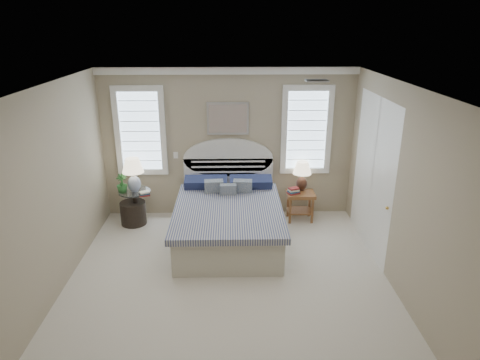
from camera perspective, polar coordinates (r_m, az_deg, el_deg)
name	(u,v)px	position (r m, az deg, el deg)	size (l,w,h in m)	color
floor	(228,289)	(6.01, -1.56, -14.28)	(4.50, 5.00, 0.01)	beige
ceiling	(226,88)	(5.00, -1.86, 12.14)	(4.50, 5.00, 0.01)	white
wall_back	(228,144)	(7.73, -1.60, 4.83)	(4.50, 0.02, 2.70)	tan
wall_left	(46,199)	(5.83, -24.42, -2.29)	(0.02, 5.00, 2.70)	tan
wall_right	(405,196)	(5.79, 21.17, -1.96)	(0.02, 5.00, 2.70)	tan
crown_molding	(227,71)	(7.45, -1.70, 14.36)	(4.50, 0.08, 0.12)	white
hvac_vent	(317,81)	(5.91, 10.23, 12.90)	(0.30, 0.20, 0.02)	#B2B2B2
switch_plate	(176,155)	(7.83, -8.57, 3.30)	(0.08, 0.01, 0.12)	white
window_left	(140,131)	(7.81, -13.14, 6.37)	(0.90, 0.06, 1.60)	silver
window_right	(306,130)	(7.76, 8.84, 6.58)	(0.90, 0.06, 1.60)	silver
painting	(228,119)	(7.58, -1.64, 8.18)	(0.74, 0.04, 0.58)	silver
closet_door	(373,175)	(6.89, 17.26, 0.64)	(0.02, 1.80, 2.40)	white
bed	(228,217)	(7.08, -1.56, -4.98)	(1.72, 2.28, 1.47)	beige
side_table_left	(136,204)	(7.81, -13.76, -3.10)	(0.56, 0.56, 0.63)	black
nightstand_right	(300,200)	(7.81, 8.04, -2.68)	(0.50, 0.40, 0.53)	brown
floor_pot	(133,213)	(7.90, -14.03, -4.29)	(0.45, 0.45, 0.41)	black
lamp_left	(133,171)	(7.60, -14.06, 1.16)	(0.40, 0.40, 0.60)	white
lamp_right	(302,173)	(7.79, 8.28, 0.98)	(0.42, 0.42, 0.54)	black
potted_plant	(122,183)	(7.64, -15.48, -0.45)	(0.19, 0.19, 0.34)	#2C6F31
books_left	(145,194)	(7.47, -12.62, -1.79)	(0.21, 0.19, 0.07)	maroon
books_right	(294,191)	(7.68, 7.16, -1.46)	(0.24, 0.21, 0.11)	maroon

